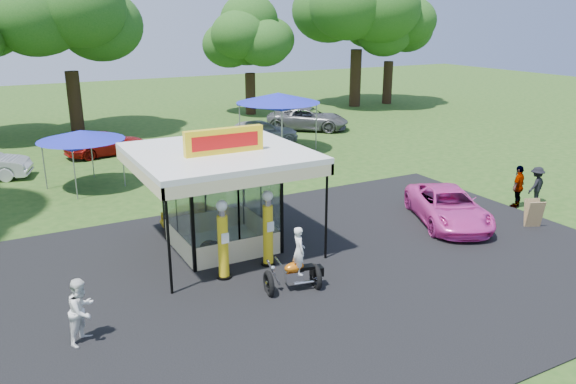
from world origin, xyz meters
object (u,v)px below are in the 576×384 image
spectator_west (82,311)px  a_frame_sign (533,214)px  tent_east (278,98)px  bg_car_b (106,143)px  gas_pump_left (223,242)px  bg_car_c (260,132)px  tent_west (81,136)px  spectator_east_a (536,185)px  bg_car_d (308,119)px  gas_pump_right (268,230)px  pink_sedan (448,206)px  gas_station_kiosk (220,197)px  spectator_east_b (518,187)px  motorcycle (297,265)px  kiosk_car (200,214)px

spectator_west → a_frame_sign: bearing=-45.0°
spectator_west → tent_east: bearing=4.2°
bg_car_b → gas_pump_left: bearing=169.3°
gas_pump_left → spectator_west: bearing=-159.9°
bg_car_c → tent_west: size_ratio=1.23×
spectator_east_a → bg_car_d: 18.37m
spectator_east_a → bg_car_c: size_ratio=0.33×
gas_pump_right → pink_sedan: size_ratio=0.52×
spectator_west → bg_car_d: bearing=3.0°
pink_sedan → bg_car_c: bg_car_c is taller
gas_pump_left → bg_car_b: bearing=89.5°
tent_east → gas_station_kiosk: bearing=-125.1°
spectator_east_b → bg_car_b: spectator_east_b is taller
motorcycle → tent_east: size_ratio=0.42×
tent_west → kiosk_car: bearing=-68.3°
spectator_east_a → motorcycle: bearing=-2.3°
kiosk_car → bg_car_b: bearing=3.1°
spectator_west → bg_car_d: 27.27m
gas_pump_left → spectator_east_b: (13.07, 0.42, -0.30)m
gas_pump_right → a_frame_sign: size_ratio=2.35×
tent_west → tent_east: tent_east is taller
pink_sedan → spectator_west: 13.63m
motorcycle → kiosk_car: 6.24m
kiosk_car → tent_west: 8.01m
tent_west → pink_sedan: bearing=-45.3°
a_frame_sign → spectator_east_a: 3.12m
gas_pump_left → bg_car_c: gas_pump_left is taller
kiosk_car → spectator_east_b: (12.20, -4.09, 0.41)m
spectator_west → spectator_east_a: bearing=-39.2°
kiosk_car → bg_car_d: size_ratio=0.51×
gas_station_kiosk → spectator_west: bearing=-143.0°
gas_pump_left → bg_car_c: (8.86, 15.95, -0.38)m
pink_sedan → spectator_east_b: (3.82, 0.04, 0.22)m
spectator_east_a → tent_east: bearing=-81.9°
spectator_east_a → pink_sedan: bearing=-11.3°
kiosk_car → bg_car_b: (-0.72, 13.30, 0.18)m
gas_station_kiosk → a_frame_sign: bearing=-19.1°
kiosk_car → tent_east: (8.33, 9.66, 2.56)m
motorcycle → tent_east: 17.75m
pink_sedan → bg_car_d: bearing=99.7°
motorcycle → pink_sedan: motorcycle is taller
pink_sedan → spectator_east_a: spectator_east_a is taller
pink_sedan → spectator_east_b: size_ratio=2.69×
motorcycle → spectator_west: size_ratio=1.21×
gas_pump_left → pink_sedan: gas_pump_left is taller
gas_pump_right → tent_east: 16.01m
motorcycle → tent_west: 13.98m
kiosk_car → pink_sedan: bearing=-116.2°
spectator_west → tent_west: 13.57m
pink_sedan → gas_station_kiosk: bearing=-169.0°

